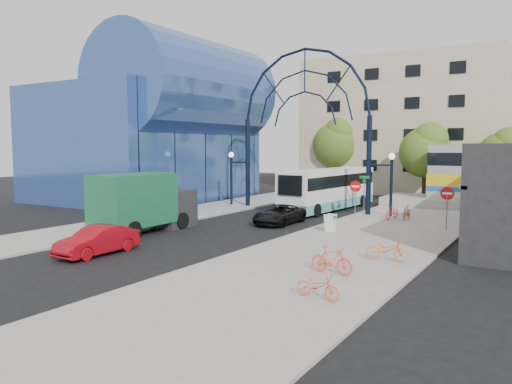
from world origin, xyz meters
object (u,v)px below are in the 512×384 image
Objects in this scene: stop_sign at (355,190)px; bike_near_b at (407,213)px; tree_north_a at (426,149)px; bike_far_a at (387,250)px; sandwich_board at (330,221)px; bike_far_c at (318,286)px; do_not_enter_sign at (447,198)px; city_bus at (329,189)px; street_name_sign at (364,187)px; gateway_arch at (305,96)px; tree_north_b at (338,143)px; red_sedan at (98,241)px; green_truck at (145,203)px; black_suv at (279,215)px; bike_far_b at (332,260)px; tree_north_c at (504,153)px; bike_near_a at (392,212)px.

stop_sign is 3.58m from bike_near_b.
bike_far_a is (4.32, -25.30, -4.02)m from tree_north_a.
bike_far_c is at bearing -68.55° from sandwich_board.
do_not_enter_sign is 16.86m from tree_north_a.
city_bus reaches higher than bike_near_b.
street_name_sign is 1.58× the size of bike_far_a.
gateway_arch is 8.40× the size of bike_near_b.
tree_north_b is 34.89m from red_sedan.
green_truck is at bearing -133.69° from bike_near_b.
sandwich_board is 0.09× the size of city_bus.
tree_north_b is at bearing 94.43° from red_sedan.
bike_near_b is 12.35m from bike_far_a.
black_suv is 2.68× the size of bike_near_b.
stop_sign is 0.89× the size of street_name_sign.
bike_far_a is (14.32, -29.30, -4.68)m from tree_north_b.
bike_far_b is at bearing -53.32° from black_suv.
tree_north_c is 1.64× the size of red_sedan.
do_not_enter_sign is 0.21× the size of city_bus.
green_truck is at bearing -129.50° from black_suv.
black_suv is at bearing -165.83° from do_not_enter_sign.
bike_far_b is (13.20, -32.50, -4.63)m from tree_north_b.
gateway_arch is 7.89× the size of bike_far_b.
green_truck reaches higher than bike_near_b.
street_name_sign is at bearing -114.31° from tree_north_c.
tree_north_b reaches higher than do_not_enter_sign.
tree_north_b is 16.15m from tree_north_c.
bike_far_c is (14.05, -35.58, -4.74)m from tree_north_b.
tree_north_b is 35.38m from bike_far_b.
gateway_arch is 2.10× the size of tree_north_c.
red_sedan is (-13.29, -32.47, -3.62)m from tree_north_c.
sandwich_board is at bearing 57.20° from red_sedan.
city_bus is 23.35m from bike_far_c.
city_bus is at bearing 70.94° from green_truck.
red_sedan reaches higher than bike_near_b.
red_sedan reaches higher than bike_far_a.
bike_far_a is (-1.68, -27.30, -3.69)m from tree_north_c.
bike_near_b is at bearing 12.92° from bike_far_c.
tree_north_c is 3.66× the size of bike_far_a.
stop_sign is 0.22× the size of city_bus.
street_name_sign is at bearing -175.75° from bike_near_a.
bike_near_a is at bearing 146.49° from do_not_enter_sign.
tree_north_c is (7.32, 15.93, 2.28)m from stop_sign.
bike_near_a is (5.93, -3.34, -1.02)m from city_bus.
stop_sign is 5.71m from black_suv.
city_bus is at bearing 83.27° from red_sedan.
tree_north_c reaches higher than green_truck.
bike_near_a is at bearing -166.09° from bike_near_b.
bike_far_c is (-0.83, -15.65, -1.45)m from do_not_enter_sign.
stop_sign reaches higher than black_suv.
sandwich_board is 10.88m from city_bus.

